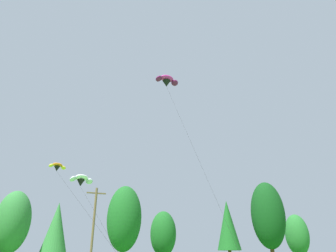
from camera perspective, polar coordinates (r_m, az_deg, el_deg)
treeline_tree_d at (r=49.05m, az=-27.00°, el=-15.60°), size 4.68×4.68×10.67m
treeline_tree_e at (r=50.08m, az=-20.15°, el=-17.31°), size 3.70×3.70×9.57m
treeline_tree_f at (r=46.94m, az=-8.17°, el=-16.65°), size 5.00×5.00×11.85m
treeline_tree_g at (r=53.26m, az=-0.90°, el=-19.44°), size 4.24×4.24×9.05m
treeline_tree_h at (r=58.89m, az=11.09°, el=-17.67°), size 4.15×4.15×11.58m
treeline_tree_i at (r=57.22m, az=18.15°, el=-15.48°), size 5.63×5.63×14.20m
treeline_tree_j at (r=67.80m, az=22.95°, el=-18.20°), size 4.42×4.42×9.72m
utility_pole at (r=36.40m, az=-13.79°, el=-17.99°), size 2.20×0.26×9.34m
parafoil_kite_high_orange at (r=41.20m, az=-19.96°, el=-7.18°), size 5.96×20.00×11.36m
parafoil_kite_mid_magenta at (r=39.78m, az=-0.24°, el=8.39°), size 3.35×12.08×22.02m
parafoil_kite_far_white at (r=42.26m, az=-15.90°, el=-9.68°), size 3.35×21.47×10.45m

